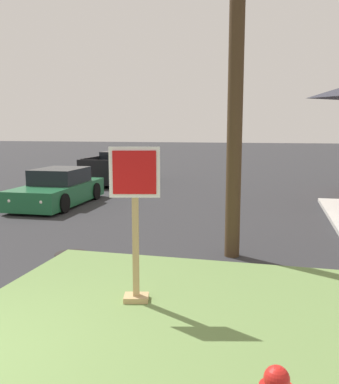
{
  "coord_description": "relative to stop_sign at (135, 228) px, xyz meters",
  "views": [
    {
      "loc": [
        3.54,
        -3.39,
        2.59
      ],
      "look_at": [
        1.42,
        5.13,
        1.27
      ],
      "focal_mm": 39.22,
      "sensor_mm": 36.0,
      "label": 1
    }
  ],
  "objects": [
    {
      "name": "grass_corner_patch",
      "position": [
        0.58,
        -0.56,
        -1.14
      ],
      "size": [
        5.66,
        5.51,
        0.08
      ],
      "primitive_type": "cube",
      "color": "#668447",
      "rests_on": "ground"
    },
    {
      "name": "stop_sign",
      "position": [
        0.0,
        0.0,
        0.0
      ],
      "size": [
        0.7,
        0.36,
        2.27
      ],
      "color": "tan",
      "rests_on": "grass_corner_patch"
    },
    {
      "name": "manhole_cover",
      "position": [
        -2.14,
        2.14,
        -1.18
      ],
      "size": [
        0.7,
        0.7,
        0.02
      ],
      "primitive_type": "cylinder",
      "color": "black",
      "rests_on": "ground"
    },
    {
      "name": "parked_sedan_green",
      "position": [
        -5.3,
        7.41,
        -0.64
      ],
      "size": [
        1.97,
        4.31,
        1.25
      ],
      "color": "#1E6038",
      "rests_on": "ground"
    },
    {
      "name": "pickup_truck_black",
      "position": [
        -5.63,
        13.76,
        -0.57
      ],
      "size": [
        2.21,
        5.09,
        1.48
      ],
      "color": "black",
      "rests_on": "ground"
    }
  ]
}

